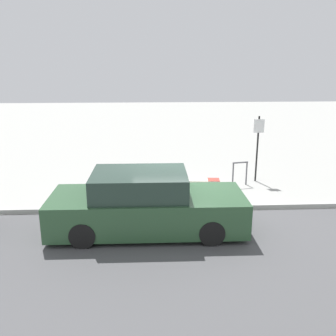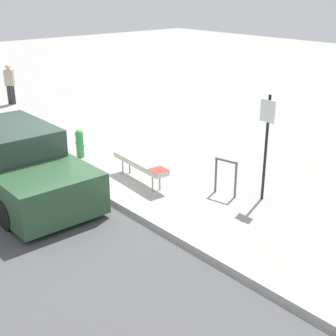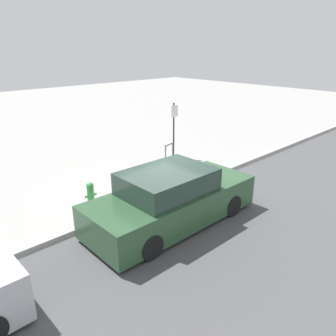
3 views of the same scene
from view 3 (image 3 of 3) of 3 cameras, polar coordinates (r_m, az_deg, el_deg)
ground_plane at (r=10.23m, az=-1.05°, el=-5.17°), size 60.00×60.00×0.00m
road_strip at (r=7.79m, az=26.62°, el=-16.63°), size 60.00×10.00×0.01m
curb at (r=10.20m, az=-1.05°, el=-4.84°), size 60.00×0.20×0.13m
bench at (r=11.15m, az=-3.09°, el=-0.34°), size 1.86×0.51×0.54m
bike_rack at (r=12.96m, az=0.21°, el=2.84°), size 0.55×0.16×0.83m
sign_post at (r=13.48m, az=1.04°, el=7.43°), size 0.36×0.08×2.30m
fire_hydrant at (r=9.77m, az=-13.33°, el=-4.40°), size 0.36×0.22×0.77m
parked_car_near at (r=8.55m, az=0.64°, el=-5.50°), size 4.74×1.89×1.52m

